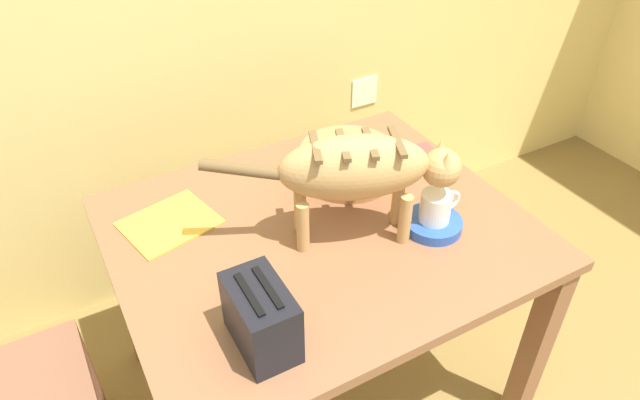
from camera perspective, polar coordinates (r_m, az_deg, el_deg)
name	(u,v)px	position (r m, az deg, el deg)	size (l,w,h in m)	color
dining_table	(320,249)	(1.73, 0.00, -4.99)	(1.19, 0.99, 0.76)	brown
cat	(361,170)	(1.52, 4.17, 3.05)	(0.66, 0.32, 0.33)	tan
saucer_bowl	(433,224)	(1.69, 11.32, -2.37)	(0.17, 0.17, 0.03)	#2952B5
coffee_mug	(436,207)	(1.66, 11.67, -0.67)	(0.13, 0.09, 0.09)	white
magazine	(170,223)	(1.74, -14.96, -2.25)	(0.26, 0.22, 0.01)	yellow
book_stack	(413,161)	(1.95, 9.39, 3.93)	(0.19, 0.14, 0.04)	gold
wicker_basket	(348,162)	(1.86, 2.81, 3.83)	(0.31, 0.31, 0.11)	#B27847
toaster	(261,318)	(1.32, -5.99, -11.72)	(0.12, 0.20, 0.18)	black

